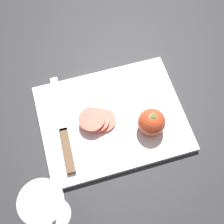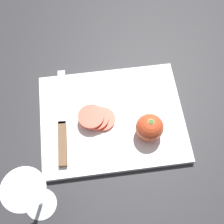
{
  "view_description": "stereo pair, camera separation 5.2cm",
  "coord_description": "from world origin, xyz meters",
  "px_view_note": "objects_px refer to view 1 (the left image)",
  "views": [
    {
      "loc": [
        -0.07,
        -0.29,
        0.75
      ],
      "look_at": [
        0.03,
        0.04,
        0.05
      ],
      "focal_mm": 50.0,
      "sensor_mm": 36.0,
      "label": 1
    },
    {
      "loc": [
        -0.02,
        -0.3,
        0.75
      ],
      "look_at": [
        0.03,
        0.04,
        0.05
      ],
      "focal_mm": 50.0,
      "sensor_mm": 36.0,
      "label": 2
    }
  ],
  "objects_px": {
    "wine_glass": "(46,206)",
    "knife": "(65,141)",
    "whole_tomato": "(152,122)",
    "tomato_slice_stack_near": "(97,120)"
  },
  "relations": [
    {
      "from": "wine_glass",
      "to": "knife",
      "type": "height_order",
      "value": "wine_glass"
    },
    {
      "from": "knife",
      "to": "tomato_slice_stack_near",
      "type": "bearing_deg",
      "value": -69.32
    },
    {
      "from": "whole_tomato",
      "to": "tomato_slice_stack_near",
      "type": "relative_size",
      "value": 0.77
    },
    {
      "from": "wine_glass",
      "to": "whole_tomato",
      "type": "height_order",
      "value": "wine_glass"
    },
    {
      "from": "knife",
      "to": "tomato_slice_stack_near",
      "type": "relative_size",
      "value": 3.07
    },
    {
      "from": "knife",
      "to": "wine_glass",
      "type": "bearing_deg",
      "value": 161.17
    },
    {
      "from": "tomato_slice_stack_near",
      "to": "wine_glass",
      "type": "bearing_deg",
      "value": -128.39
    },
    {
      "from": "wine_glass",
      "to": "knife",
      "type": "xyz_separation_m",
      "value": [
        0.06,
        0.16,
        -0.09
      ]
    },
    {
      "from": "wine_glass",
      "to": "whole_tomato",
      "type": "bearing_deg",
      "value": 26.54
    },
    {
      "from": "wine_glass",
      "to": "tomato_slice_stack_near",
      "type": "xyz_separation_m",
      "value": [
        0.15,
        0.19,
        -0.08
      ]
    }
  ]
}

